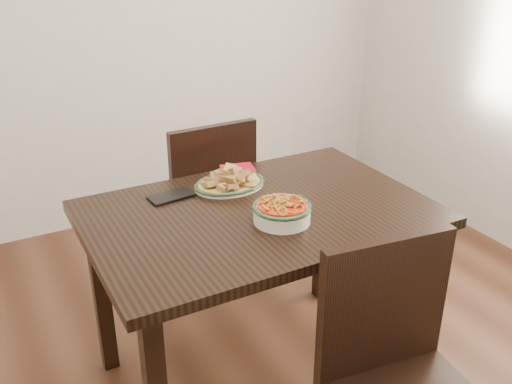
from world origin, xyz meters
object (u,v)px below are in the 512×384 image
chair_far (205,197)px  fish_plate (229,177)px  dining_table (259,232)px  chair_near (399,373)px  noodle_bowl (282,210)px  smartphone (171,196)px

chair_far → fish_plate: size_ratio=3.19×
dining_table → chair_far: (0.08, 0.68, -0.15)m
chair_near → noodle_bowl: (-0.06, 0.57, 0.29)m
dining_table → smartphone: bearing=135.2°
chair_far → chair_near: (0.01, -1.37, 0.00)m
fish_plate → noodle_bowl: fish_plate is taller
chair_far → dining_table: bearing=82.0°
chair_near → noodle_bowl: 0.64m
noodle_bowl → smartphone: size_ratio=1.26×
chair_near → smartphone: size_ratio=5.39×
fish_plate → noodle_bowl: bearing=-84.8°
chair_far → smartphone: bearing=51.9°
fish_plate → smartphone: 0.24m
noodle_bowl → smartphone: 0.46m
chair_far → noodle_bowl: bearing=84.8°
chair_far → chair_near: bearing=89.0°
chair_far → noodle_bowl: 0.85m
chair_far → smartphone: 0.60m
noodle_bowl → chair_far: bearing=86.2°
fish_plate → noodle_bowl: (0.03, -0.35, -0.00)m
chair_far → smartphone: size_ratio=5.39×
dining_table → fish_plate: size_ratio=4.39×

